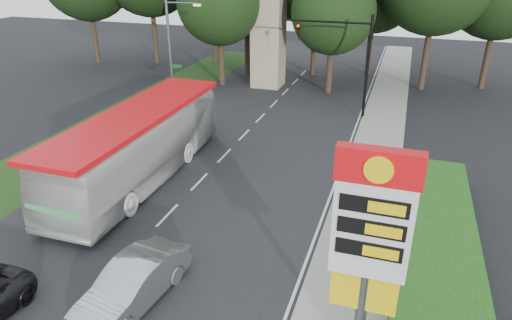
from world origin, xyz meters
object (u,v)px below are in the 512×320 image
(streetlight_signs, at_px, (172,49))
(gas_station_pylon, at_px, (371,235))
(transit_bus, at_px, (140,146))
(traffic_signal_mast, at_px, (350,52))
(monument, at_px, (269,27))
(sedan_silver, at_px, (133,284))

(streetlight_signs, bearing_deg, gas_station_pylon, -51.04)
(streetlight_signs, bearing_deg, transit_bus, -71.10)
(gas_station_pylon, distance_m, traffic_signal_mast, 22.29)
(monument, bearing_deg, transit_bus, -93.06)
(traffic_signal_mast, bearing_deg, monument, 142.00)
(transit_bus, distance_m, sedan_silver, 9.68)
(monument, xyz_separation_m, transit_bus, (-1.04, -19.51, -3.25))
(traffic_signal_mast, distance_m, monument, 9.76)
(gas_station_pylon, distance_m, monument, 30.17)
(transit_bus, bearing_deg, streetlight_signs, 108.21)
(gas_station_pylon, bearing_deg, traffic_signal_mast, 99.09)
(streetlight_signs, xyz_separation_m, transit_bus, (3.94, -11.51, -2.59))
(gas_station_pylon, distance_m, sedan_silver, 8.39)
(traffic_signal_mast, xyz_separation_m, sedan_silver, (-4.02, -21.90, -3.89))
(transit_bus, bearing_deg, sedan_silver, -61.43)
(streetlight_signs, bearing_deg, traffic_signal_mast, 8.92)
(gas_station_pylon, xyz_separation_m, transit_bus, (-12.24, 8.50, -2.60))
(monument, bearing_deg, sedan_silver, -82.53)
(streetlight_signs, distance_m, monument, 9.44)
(traffic_signal_mast, distance_m, streetlight_signs, 12.83)
(traffic_signal_mast, relative_size, monument, 0.72)
(traffic_signal_mast, height_order, transit_bus, traffic_signal_mast)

